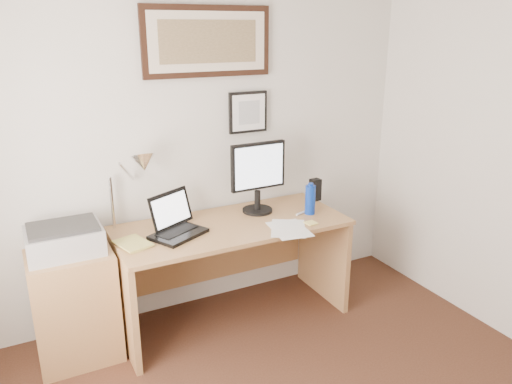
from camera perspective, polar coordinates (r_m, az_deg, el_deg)
wall_back at (r=3.59m, az=-7.58°, el=5.40°), size 3.50×0.02×2.50m
side_cabinet at (r=3.43m, az=-19.96°, el=-12.18°), size 0.50×0.40×0.73m
water_bottle at (r=3.62m, az=6.21°, el=-0.90°), size 0.07×0.07×0.21m
bottle_cap at (r=3.59m, az=6.28°, el=0.86°), size 0.04×0.04×0.02m
speaker at (r=3.92m, az=6.77°, el=0.27°), size 0.08×0.07×0.17m
paper_sheet_a at (r=3.37m, az=3.83°, el=-4.26°), size 0.28×0.36×0.00m
paper_sheet_b at (r=3.38m, az=3.70°, el=-4.15°), size 0.36×0.39×0.00m
sticky_pad at (r=3.47m, az=6.29°, el=-3.54°), size 0.08×0.08×0.01m
marker_pen at (r=3.66m, az=5.34°, el=-2.33°), size 0.14×0.06×0.02m
book at (r=3.18m, az=-15.22°, el=-6.16°), size 0.23×0.27×0.02m
desk at (r=3.63m, az=-3.30°, el=-6.62°), size 1.60×0.70×0.75m
laptop at (r=3.32m, az=-9.17°, el=-3.74°), size 0.41×0.43×0.26m
lcd_monitor at (r=3.58m, az=0.23°, el=2.07°), size 0.42×0.22×0.52m
printer at (r=3.25m, az=-21.07°, el=-5.07°), size 0.44×0.34×0.18m
desk_lamp at (r=3.31m, az=-13.07°, el=2.89°), size 0.29×0.27×0.53m
picture_large at (r=3.53m, az=-5.51°, el=16.74°), size 0.92×0.04×0.47m
picture_small at (r=3.70m, az=-0.91°, el=9.10°), size 0.30×0.03×0.30m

